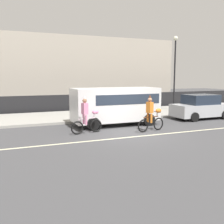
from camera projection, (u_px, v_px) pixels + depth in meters
ground_plane at (135, 134)px, 13.00m from camera, size 80.00×80.00×0.00m
road_centre_line at (140, 136)px, 12.54m from camera, size 36.00×0.14×0.01m
sidewalk_curb at (94, 115)px, 18.94m from camera, size 60.00×5.00×0.15m
fence_line at (82, 103)px, 21.52m from camera, size 40.00×0.08×1.40m
building_backdrop at (40, 71)px, 28.21m from camera, size 28.00×8.00×6.84m
parade_cyclist_pink at (87, 117)px, 13.09m from camera, size 1.71×0.53×1.92m
parade_cyclist_orange at (151, 115)px, 13.62m from camera, size 1.71×0.53×1.92m
parked_van_white at (116, 103)px, 15.36m from camera, size 5.00×2.22×2.18m
parked_car_silver at (201, 107)px, 17.72m from camera, size 4.10×1.92×1.64m
street_lamp_post at (175, 62)px, 20.88m from camera, size 0.36×0.36×5.86m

